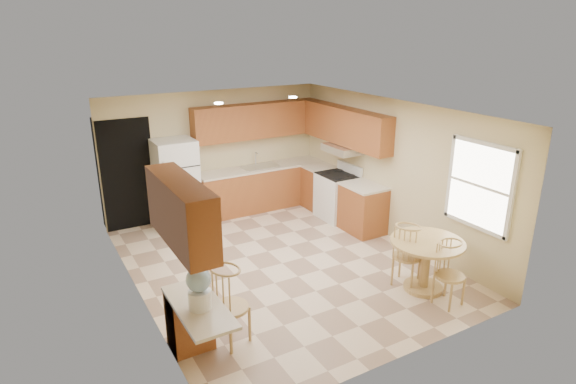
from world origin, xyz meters
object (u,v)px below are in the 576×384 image
dining_table (426,258)px  chair_desk (233,301)px  refrigerator (176,184)px  water_crock (199,287)px  chair_table_b (456,271)px  stove (337,196)px  chair_table_a (412,251)px

dining_table → chair_desk: size_ratio=1.03×
refrigerator → dining_table: bearing=-60.4°
chair_desk → water_crock: (-0.45, -0.16, 0.40)m
refrigerator → chair_desk: bearing=-98.5°
chair_table_b → refrigerator: bearing=-69.8°
stove → dining_table: stove is taller
refrigerator → water_crock: (-1.05, -4.16, 0.18)m
stove → chair_table_a: 2.84m
chair_desk → water_crock: 0.62m
refrigerator → chair_desk: refrigerator is taller
dining_table → water_crock: size_ratio=1.88×
refrigerator → chair_desk: size_ratio=1.66×
stove → chair_table_a: size_ratio=1.15×
chair_desk → water_crock: bearing=-91.4°
chair_table_b → water_crock: size_ratio=1.64×
refrigerator → chair_table_b: size_ratio=1.85×
chair_desk → stove: bearing=107.0°
stove → dining_table: bearing=-100.2°
chair_table_a → chair_table_b: bearing=-16.3°
water_crock → chair_table_b: bearing=-8.9°
dining_table → chair_table_a: bearing=127.7°
water_crock → refrigerator: bearing=75.8°
stove → dining_table: 2.97m
stove → chair_table_b: size_ratio=1.19×
refrigerator → dining_table: 4.77m
chair_table_a → stove: bearing=140.6°
stove → chair_table_b: (-0.52, -3.47, 0.09)m
dining_table → chair_table_a: (-0.12, 0.16, 0.07)m
chair_table_a → chair_desk: 2.83m
dining_table → chair_desk: chair_desk is taller
water_crock → chair_desk: bearing=20.1°
chair_table_a → water_crock: 3.31m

